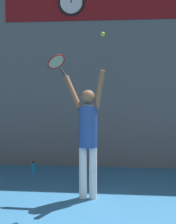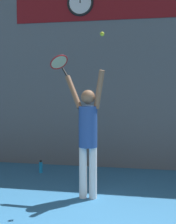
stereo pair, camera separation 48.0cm
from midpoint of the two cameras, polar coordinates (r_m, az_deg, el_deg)
name	(u,v)px [view 1 (the left image)]	position (r m, az deg, el deg)	size (l,w,h in m)	color
back_wall	(120,60)	(7.26, 4.01, 9.54)	(18.00, 0.10, 5.00)	slate
sponsor_banner	(121,1)	(7.44, 4.05, 19.60)	(5.35, 0.02, 0.83)	maroon
scoreboard_clock	(71,2)	(7.53, -5.03, 19.40)	(0.62, 0.06, 0.62)	white
tennis_player	(88,132)	(5.14, -2.71, -3.72)	(0.76, 0.43, 2.13)	white
tennis_racket	(57,63)	(5.59, -8.23, 8.94)	(0.43, 0.43, 0.40)	black
tennis_ball	(103,34)	(5.08, -0.08, 14.06)	(0.07, 0.07, 0.07)	#CCDB2D
water_bottle	(33,168)	(6.94, -11.98, -10.05)	(0.08, 0.08, 0.27)	#198CCC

